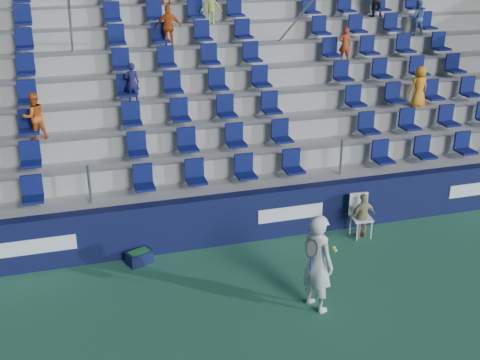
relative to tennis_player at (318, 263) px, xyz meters
name	(u,v)px	position (x,y,z in m)	size (l,w,h in m)	color
ground	(271,319)	(-0.96, -0.15, -0.99)	(70.00, 70.00, 0.00)	#2D6A4B
sponsor_wall	(228,219)	(-0.96, 3.00, -0.39)	(24.00, 0.32, 1.20)	#10143B
grandstand	(183,99)	(-0.96, 8.10, 1.14)	(24.00, 8.17, 6.63)	#979792
tennis_player	(318,263)	(0.00, 0.00, 0.00)	(0.76, 0.85, 1.98)	silver
line_judge_chair	(360,212)	(2.16, 2.51, -0.40)	(0.50, 0.51, 1.04)	white
line_judge	(363,216)	(2.16, 2.35, -0.43)	(0.66, 0.27, 1.13)	tan
ball_bin	(139,257)	(-3.08, 2.60, -0.83)	(0.62, 0.52, 0.30)	#10163C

